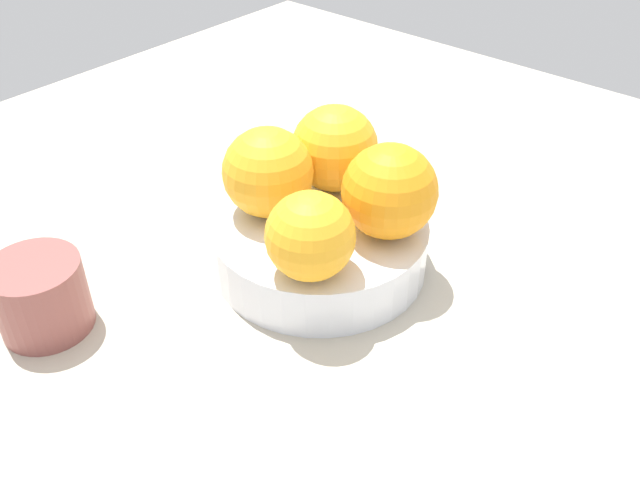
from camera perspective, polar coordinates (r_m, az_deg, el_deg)
The scene contains 7 objects.
ground_plane at distance 64.21cm, azimuth -0.00°, elevation -2.73°, with size 110.00×110.00×2.00cm, color #BCB29E.
fruit_bowl at distance 62.21cm, azimuth -0.00°, elevation -0.43°, with size 19.41×19.41×4.69cm.
orange_in_bowl_0 at distance 60.39cm, azimuth -4.36°, elevation 5.64°, with size 8.09×8.09×8.09cm, color #F9A823.
orange_in_bowl_1 at distance 57.76cm, azimuth 5.81°, elevation 4.05°, with size 8.22×8.22×8.22cm, color orange.
orange_in_bowl_2 at distance 63.94cm, azimuth 1.23°, elevation 7.65°, with size 8.12×8.12×8.12cm, color #F9A823.
orange_in_bowl_3 at distance 53.12cm, azimuth -0.82°, elevation 0.34°, with size 7.20×7.20×7.20cm, color #F9A823.
ceramic_cup at distance 59.80cm, azimuth -22.22°, elevation -4.34°, with size 7.46×7.46×6.32cm, color #8C4C47.
Camera 1 is at (32.32, -37.65, 39.75)cm, focal length 38.45 mm.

